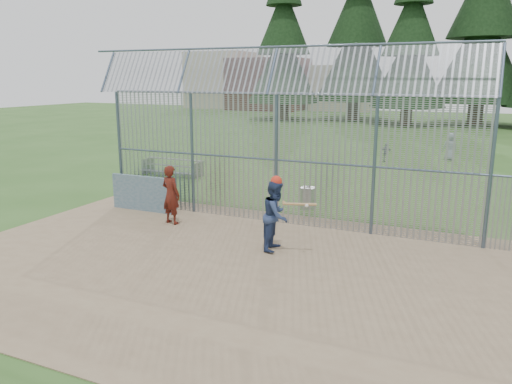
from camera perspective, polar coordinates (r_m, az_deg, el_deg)
The scene contains 13 objects.
ground at distance 12.79m, azimuth -3.72°, elevation -7.53°, with size 120.00×120.00×0.00m, color #2D511E.
dirt_infield at distance 12.38m, azimuth -4.82°, elevation -8.22°, with size 14.00×10.00×0.02m, color #756047.
dugout_wall at distance 17.36m, azimuth -12.72°, elevation -0.17°, with size 2.50×0.12×1.20m, color #38566B.
batter at distance 13.07m, azimuth 2.30°, elevation -2.69°, with size 0.90×0.70×1.86m, color navy.
onlooker at distance 15.61m, azimuth -9.70°, elevation -0.30°, with size 0.67×0.44×1.84m, color maroon.
bg_kid_standing at distance 29.32m, azimuth 21.30°, elevation 4.83°, with size 0.74×0.48×1.52m, color slate.
bg_kid_seated at distance 27.83m, azimuth 14.65°, elevation 4.38°, with size 0.60×0.25×1.02m, color slate.
batting_gear at distance 12.81m, azimuth 2.74°, elevation 0.80°, with size 1.26×0.46×0.69m.
trash_can at distance 17.45m, azimuth 5.91°, elevation -0.66°, with size 0.56×0.56×0.82m.
bleacher at distance 23.61m, azimuth -9.55°, elevation 2.90°, with size 3.00×0.95×0.72m.
backstop_fence at distance 14.67m, azimuth 8.81°, elevation 4.53°, with size 20.09×0.81×5.30m.
conifer_row at distance 52.58m, azimuth 21.26°, elevation 19.12°, with size 38.48×12.26×20.20m.
distant_buildings at distance 73.00m, azimuth 1.04°, elevation 12.32°, with size 26.50×10.50×8.00m.
Camera 1 is at (5.67, -10.56, 4.48)m, focal length 35.00 mm.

